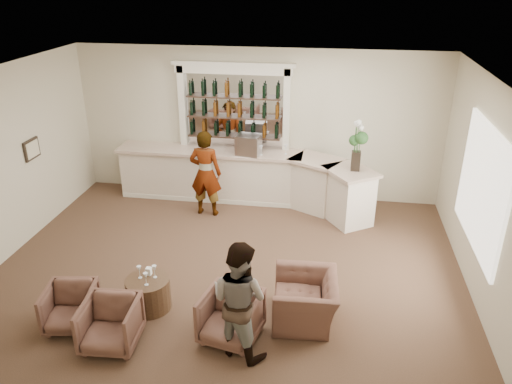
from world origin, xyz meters
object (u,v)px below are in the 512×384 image
armchair_left (71,307)px  espresso_machine (249,145)px  sommelier (206,173)px  armchair_far (305,299)px  guest (239,299)px  armchair_right (231,317)px  bar_counter (246,178)px  flower_vase (357,142)px  armchair_center (110,324)px  cocktail_table (149,294)px

armchair_left → espresso_machine: espresso_machine is taller
sommelier → armchair_far: (2.30, -3.19, -0.57)m
guest → armchair_right: 0.56m
bar_counter → guest: 4.77m
guest → armchair_right: guest is taller
flower_vase → armchair_right: bearing=-113.9°
bar_counter → armchair_right: 4.52m
armchair_left → flower_vase: flower_vase is taller
sommelier → armchair_far: size_ratio=1.74×
sommelier → armchair_center: (-0.30, -4.17, -0.57)m
guest → armchair_left: guest is taller
armchair_left → armchair_far: armchair_far is taller
cocktail_table → armchair_center: size_ratio=0.88×
sommelier → espresso_machine: 1.12m
bar_counter → guest: bearing=-81.0°
cocktail_table → armchair_right: (1.39, -0.48, 0.11)m
armchair_left → cocktail_table: bearing=22.2°
armchair_left → espresso_machine: bearing=58.5°
bar_counter → flower_vase: 2.63m
armchair_center → armchair_left: bearing=154.9°
armchair_right → espresso_machine: bearing=108.7°
armchair_far → flower_vase: (0.72, 3.29, 1.37)m
sommelier → armchair_left: (-1.03, -3.88, -0.59)m
sommelier → guest: bearing=113.2°
armchair_left → armchair_center: armchair_center is taller
guest → armchair_left: size_ratio=2.37×
bar_counter → armchair_center: 4.98m
sommelier → armchair_far: 3.97m
bar_counter → espresso_machine: 0.79m
bar_counter → armchair_far: bearing=-68.0°
armchair_center → flower_vase: bearing=48.4°
armchair_right → flower_vase: (1.71, 3.88, 1.36)m
sommelier → armchair_center: bearing=89.0°
cocktail_table → sommelier: bearing=88.5°
armchair_center → flower_vase: (3.31, 4.27, 1.37)m
bar_counter → armchair_far: 4.20m
cocktail_table → espresso_machine: size_ratio=1.36×
armchair_left → guest: bearing=-12.4°
armchair_left → armchair_right: size_ratio=0.90×
guest → armchair_center: size_ratio=2.22×
armchair_left → sommelier: bearing=65.4°
armchair_center → espresso_machine: espresso_machine is taller
bar_counter → armchair_left: bearing=-111.0°
bar_counter → cocktail_table: (-0.81, -3.99, -0.32)m
armchair_left → armchair_center: bearing=-31.0°
espresso_machine → armchair_right: bearing=-76.7°
cocktail_table → guest: guest is taller
armchair_right → bar_counter: bearing=109.4°
armchair_right → armchair_left: bearing=-165.3°
bar_counter → espresso_machine: espresso_machine is taller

